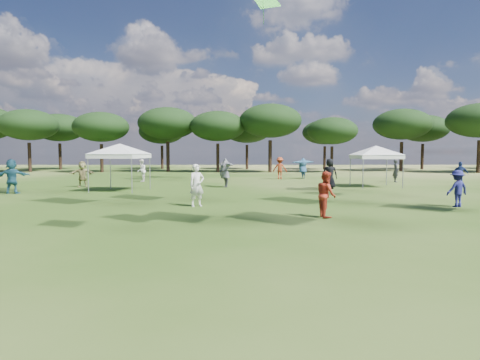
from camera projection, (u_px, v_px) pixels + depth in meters
name	position (u px, v px, depth m)	size (l,w,h in m)	color
tree_line	(261.00, 125.00, 47.43)	(108.78, 17.63, 7.77)	black
tent_left	(120.00, 146.00, 23.29)	(5.52, 5.52, 3.05)	gray
tent_right	(376.00, 148.00, 25.99)	(5.45, 5.45, 2.98)	gray
festival_crowd	(246.00, 174.00, 25.38)	(28.62, 21.45, 1.89)	olive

